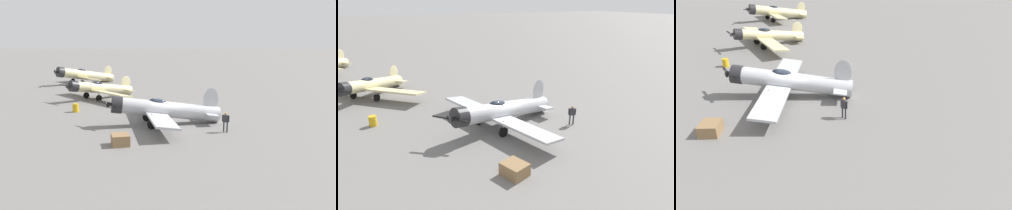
{
  "view_description": "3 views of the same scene",
  "coord_description": "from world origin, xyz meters",
  "views": [
    {
      "loc": [
        -2.49,
        34.35,
        8.07
      ],
      "look_at": [
        0.0,
        0.0,
        1.8
      ],
      "focal_mm": 40.97,
      "sensor_mm": 36.0,
      "label": 1
    },
    {
      "loc": [
        10.53,
        20.42,
        10.21
      ],
      "look_at": [
        0.0,
        0.0,
        1.8
      ],
      "focal_mm": 30.85,
      "sensor_mm": 36.0,
      "label": 2
    },
    {
      "loc": [
        -10.52,
        21.87,
        11.14
      ],
      "look_at": [
        -5.06,
        2.57,
        1.1
      ],
      "focal_mm": 32.97,
      "sensor_mm": 36.0,
      "label": 3
    }
  ],
  "objects": [
    {
      "name": "equipment_crate",
      "position": [
        3.05,
        7.08,
        0.41
      ],
      "size": [
        1.7,
        1.84,
        0.82
      ],
      "rotation": [
        0.0,
        0.0,
        1.89
      ],
      "color": "olive",
      "rests_on": "ground_plane"
    },
    {
      "name": "ground_plane",
      "position": [
        0.0,
        0.0,
        0.0
      ],
      "size": [
        400.0,
        400.0,
        0.0
      ],
      "primitive_type": "plane",
      "color": "slate"
    },
    {
      "name": "ground_crew_mechanic",
      "position": [
        -5.06,
        2.57,
        1.04
      ],
      "size": [
        0.61,
        0.42,
        1.71
      ],
      "rotation": [
        0.0,
        0.0,
        1.1
      ],
      "color": "#2D2D33",
      "rests_on": "ground_plane"
    },
    {
      "name": "airplane_foreground",
      "position": [
        0.5,
        0.14,
        1.41
      ],
      "size": [
        11.31,
        12.74,
        3.39
      ],
      "rotation": [
        0.0,
        0.0,
        6.55
      ],
      "color": "#B7BABF",
      "rests_on": "ground_plane"
    },
    {
      "name": "airplane_mid_apron",
      "position": [
        9.82,
        -13.54,
        1.36
      ],
      "size": [
        11.02,
        10.7,
        2.78
      ],
      "rotation": [
        0.0,
        0.0,
        7.09
      ],
      "color": "beige",
      "rests_on": "ground_plane"
    },
    {
      "name": "fuel_drum",
      "position": [
        10.27,
        -5.0,
        0.44
      ],
      "size": [
        0.68,
        0.68,
        0.89
      ],
      "color": "gold",
      "rests_on": "ground_plane"
    }
  ]
}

